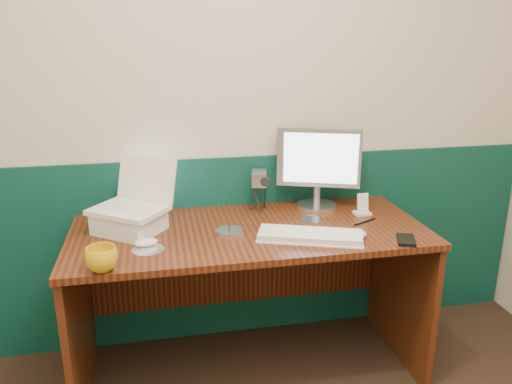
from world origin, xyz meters
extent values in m
cube|color=beige|center=(0.00, 1.75, 1.25)|extent=(3.50, 0.04, 2.50)
cube|color=#083530|center=(0.00, 1.74, 0.50)|extent=(3.48, 0.02, 1.00)
cube|color=#39150A|center=(0.12, 1.38, 0.38)|extent=(1.60, 0.70, 0.75)
cube|color=white|center=(-0.41, 1.45, 0.80)|extent=(0.35, 0.34, 0.09)
cube|color=white|center=(0.35, 1.21, 0.76)|extent=(0.47, 0.29, 0.03)
ellipsoid|color=white|center=(0.55, 1.17, 0.77)|extent=(0.13, 0.11, 0.04)
ellipsoid|color=white|center=(-0.34, 1.27, 0.77)|extent=(0.11, 0.07, 0.03)
imported|color=gold|center=(-0.50, 1.07, 0.80)|extent=(0.15, 0.15, 0.09)
cylinder|color=silver|center=(0.02, 1.32, 0.76)|extent=(0.12, 0.12, 0.02)
cylinder|color=silver|center=(-0.33, 1.23, 0.75)|extent=(0.13, 0.13, 0.00)
cylinder|color=silver|center=(0.43, 1.44, 0.75)|extent=(0.11, 0.11, 0.00)
cylinder|color=black|center=(0.67, 1.35, 0.75)|extent=(0.13, 0.07, 0.01)
cube|color=silver|center=(0.30, 1.29, 0.75)|extent=(0.15, 0.11, 0.00)
cube|color=silver|center=(0.70, 1.45, 0.76)|extent=(0.08, 0.06, 0.01)
cube|color=white|center=(0.70, 1.45, 0.81)|extent=(0.05, 0.03, 0.09)
cube|color=black|center=(0.74, 1.10, 0.76)|extent=(0.11, 0.14, 0.01)
camera|label=1|loc=(-0.27, -0.70, 1.58)|focal=35.00mm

